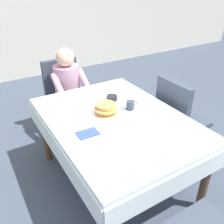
{
  "coord_description": "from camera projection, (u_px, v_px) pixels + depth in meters",
  "views": [
    {
      "loc": [
        -0.97,
        -1.54,
        1.83
      ],
      "look_at": [
        -0.02,
        0.03,
        0.79
      ],
      "focal_mm": 39.08,
      "sensor_mm": 36.0,
      "label": 1
    }
  ],
  "objects": [
    {
      "name": "chair_diner",
      "position": [
        65.0,
        92.0,
        3.08
      ],
      "size": [
        0.44,
        0.45,
        0.93
      ],
      "rotation": [
        0.0,
        0.0,
        3.14
      ],
      "color": "#384251",
      "rests_on": "ground"
    },
    {
      "name": "napkin_folded",
      "position": [
        88.0,
        133.0,
        1.91
      ],
      "size": [
        0.17,
        0.13,
        0.01
      ],
      "primitive_type": "cube",
      "rotation": [
        0.0,
        0.0,
        -0.03
      ],
      "color": "#334C7F",
      "rests_on": "dining_table_main"
    },
    {
      "name": "ground_plane",
      "position": [
        115.0,
        180.0,
        2.49
      ],
      "size": [
        14.0,
        14.0,
        0.0
      ],
      "primitive_type": "plane",
      "color": "#3D4756"
    },
    {
      "name": "bowl_butter",
      "position": [
        112.0,
        98.0,
        2.41
      ],
      "size": [
        0.11,
        0.11,
        0.04
      ],
      "primitive_type": "cylinder",
      "color": "black",
      "rests_on": "dining_table_main"
    },
    {
      "name": "syrup_pitcher",
      "position": [
        78.0,
        110.0,
        2.16
      ],
      "size": [
        0.08,
        0.08,
        0.07
      ],
      "color": "silver",
      "rests_on": "dining_table_main"
    },
    {
      "name": "plate_breakfast",
      "position": [
        106.0,
        114.0,
        2.17
      ],
      "size": [
        0.28,
        0.28,
        0.02
      ],
      "primitive_type": "cylinder",
      "color": "white",
      "rests_on": "dining_table_main"
    },
    {
      "name": "cup_coffee",
      "position": [
        130.0,
        105.0,
        2.23
      ],
      "size": [
        0.11,
        0.08,
        0.08
      ],
      "color": "#333D4C",
      "rests_on": "dining_table_main"
    },
    {
      "name": "fork_left_of_plate",
      "position": [
        88.0,
        121.0,
        2.07
      ],
      "size": [
        0.03,
        0.18,
        0.0
      ],
      "primitive_type": "cube",
      "rotation": [
        0.0,
        0.0,
        1.47
      ],
      "color": "silver",
      "rests_on": "dining_table_main"
    },
    {
      "name": "breakfast_stack",
      "position": [
        106.0,
        109.0,
        2.14
      ],
      "size": [
        0.21,
        0.21,
        0.1
      ],
      "color": "tan",
      "rests_on": "plate_breakfast"
    },
    {
      "name": "knife_right_of_plate",
      "position": [
        125.0,
        110.0,
        2.24
      ],
      "size": [
        0.02,
        0.2,
        0.0
      ],
      "primitive_type": "cube",
      "rotation": [
        0.0,
        0.0,
        1.56
      ],
      "color": "silver",
      "rests_on": "dining_table_main"
    },
    {
      "name": "dining_table_main",
      "position": [
        116.0,
        126.0,
        2.17
      ],
      "size": [
        1.12,
        1.52,
        0.74
      ],
      "color": "silver",
      "rests_on": "ground"
    },
    {
      "name": "diner_person",
      "position": [
        68.0,
        86.0,
        2.9
      ],
      "size": [
        0.4,
        0.43,
        1.12
      ],
      "rotation": [
        0.0,
        0.0,
        3.14
      ],
      "color": "#B2849E",
      "rests_on": "ground"
    },
    {
      "name": "spoon_near_edge",
      "position": [
        129.0,
        133.0,
        1.91
      ],
      "size": [
        0.15,
        0.02,
        0.0
      ],
      "primitive_type": "cube",
      "rotation": [
        0.0,
        0.0,
        0.02
      ],
      "color": "silver",
      "rests_on": "dining_table_main"
    },
    {
      "name": "chair_right_side",
      "position": [
        177.0,
        115.0,
        2.57
      ],
      "size": [
        0.45,
        0.44,
        0.93
      ],
      "rotation": [
        0.0,
        0.0,
        -1.57
      ],
      "color": "#384251",
      "rests_on": "ground"
    }
  ]
}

